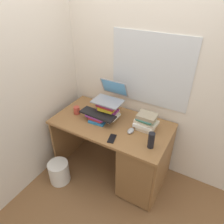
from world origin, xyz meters
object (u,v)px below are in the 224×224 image
object	(u,v)px
book_stack_tall	(108,110)
laptop	(110,95)
book_stack_side	(146,122)
cell_phone	(112,139)
computer_mouse	(131,131)
mug	(77,110)
water_bottle	(151,140)
book_stack_keyboard_riser	(98,118)
wastebasket	(59,172)
keyboard	(98,114)
desk	(136,157)

from	to	relation	value
book_stack_tall	laptop	bearing A→B (deg)	86.81
book_stack_side	cell_phone	world-z (taller)	book_stack_side
computer_mouse	cell_phone	distance (m)	0.23
cell_phone	book_stack_tall	bearing A→B (deg)	114.39
mug	water_bottle	xyz separation A→B (m)	(0.99, -0.12, 0.04)
laptop	cell_phone	xyz separation A→B (m)	(0.23, -0.37, -0.26)
book_stack_keyboard_riser	computer_mouse	size ratio (longest dim) A/B	2.25
book_stack_side	mug	size ratio (longest dim) A/B	2.26
wastebasket	computer_mouse	bearing A→B (deg)	30.09
keyboard	computer_mouse	bearing A→B (deg)	3.04
mug	wastebasket	world-z (taller)	mug
computer_mouse	water_bottle	world-z (taller)	water_bottle
water_bottle	wastebasket	xyz separation A→B (m)	(-1.00, -0.31, -0.71)
book_stack_side	water_bottle	size ratio (longest dim) A/B	1.49
laptop	cell_phone	world-z (taller)	laptop
desk	computer_mouse	xyz separation A→B (m)	(-0.08, -0.02, 0.37)
water_bottle	desk	bearing A→B (deg)	145.02
laptop	keyboard	xyz separation A→B (m)	(-0.06, -0.18, -0.17)
desk	water_bottle	size ratio (longest dim) A/B	7.92
book_stack_tall	cell_phone	world-z (taller)	book_stack_tall
keyboard	computer_mouse	xyz separation A→B (m)	(0.41, 0.00, -0.08)
desk	book_stack_keyboard_riser	size ratio (longest dim) A/B	5.75
laptop	mug	size ratio (longest dim) A/B	2.94
desk	laptop	bearing A→B (deg)	160.08
mug	keyboard	bearing A→B (deg)	-1.71
mug	book_stack_side	bearing A→B (deg)	8.48
cell_phone	book_stack_side	bearing A→B (deg)	41.85
water_bottle	cell_phone	distance (m)	0.40
laptop	book_stack_tall	bearing A→B (deg)	-93.19
desk	book_stack_side	size ratio (longest dim) A/B	5.32
desk	mug	distance (m)	0.89
keyboard	wastebasket	xyz separation A→B (m)	(-0.32, -0.42, -0.72)
book_stack_tall	laptop	distance (m)	0.17
book_stack_keyboard_riser	water_bottle	xyz separation A→B (m)	(0.69, -0.12, 0.04)
keyboard	wastebasket	size ratio (longest dim) A/B	1.49
book_stack_side	wastebasket	distance (m)	1.25
book_stack_keyboard_riser	mug	bearing A→B (deg)	179.41
book_stack_tall	laptop	size ratio (longest dim) A/B	0.80
book_stack_keyboard_riser	cell_phone	xyz separation A→B (m)	(0.30, -0.20, -0.04)
mug	cell_phone	xyz separation A→B (m)	(0.60, -0.20, -0.04)
desk	computer_mouse	size ratio (longest dim) A/B	12.91
book_stack_side	laptop	size ratio (longest dim) A/B	0.77
keyboard	book_stack_keyboard_riser	bearing A→B (deg)	122.00
mug	wastebasket	distance (m)	0.80
desk	water_bottle	xyz separation A→B (m)	(0.19, -0.13, 0.43)
desk	cell_phone	bearing A→B (deg)	-131.87
book_stack_tall	wastebasket	xyz separation A→B (m)	(-0.38, -0.54, -0.73)
book_stack_keyboard_riser	mug	xyz separation A→B (m)	(-0.30, 0.00, 0.00)
water_bottle	book_stack_side	bearing A→B (deg)	122.10
book_stack_tall	desk	bearing A→B (deg)	-12.27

